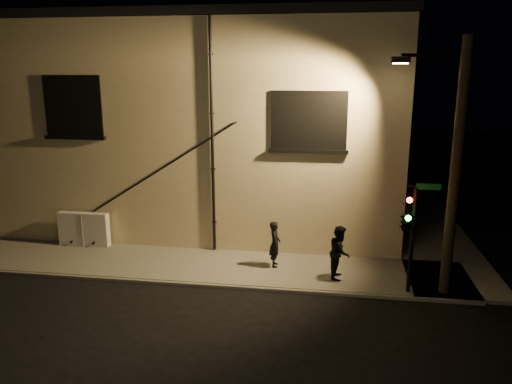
% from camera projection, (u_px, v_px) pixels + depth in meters
% --- Properties ---
extents(ground, '(90.00, 90.00, 0.00)m').
position_uv_depth(ground, '(249.00, 289.00, 15.64)').
color(ground, black).
extents(sidewalk, '(21.00, 16.00, 0.12)m').
position_uv_depth(sidewalk, '(298.00, 242.00, 19.66)').
color(sidewalk, slate).
rests_on(sidewalk, ground).
extents(building, '(16.20, 12.23, 8.80)m').
position_uv_depth(building, '(217.00, 119.00, 23.65)').
color(building, beige).
rests_on(building, ground).
extents(utility_cabinet, '(1.96, 0.33, 1.29)m').
position_uv_depth(utility_cabinet, '(84.00, 229.00, 19.04)').
color(utility_cabinet, silver).
rests_on(utility_cabinet, sidewalk).
extents(pedestrian_a, '(0.44, 0.62, 1.59)m').
position_uv_depth(pedestrian_a, '(275.00, 244.00, 16.98)').
color(pedestrian_a, black).
rests_on(pedestrian_a, sidewalk).
extents(pedestrian_b, '(0.76, 0.93, 1.74)m').
position_uv_depth(pedestrian_b, '(340.00, 252.00, 16.02)').
color(pedestrian_b, black).
rests_on(pedestrian_b, sidewalk).
extents(traffic_signal, '(1.26, 1.99, 3.38)m').
position_uv_depth(traffic_signal, '(407.00, 221.00, 14.57)').
color(traffic_signal, black).
rests_on(traffic_signal, sidewalk).
extents(streetlamp_pole, '(2.04, 1.40, 7.61)m').
position_uv_depth(streetlamp_pole, '(453.00, 166.00, 14.31)').
color(streetlamp_pole, black).
rests_on(streetlamp_pole, ground).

